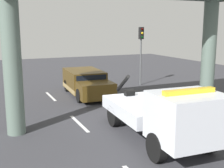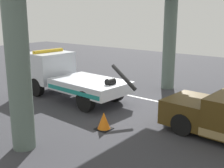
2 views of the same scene
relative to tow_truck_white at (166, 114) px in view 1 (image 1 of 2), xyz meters
The scene contains 7 objects.
ground_plane 3.90m from the tow_truck_white, behind, with size 60.00×40.00×0.10m, color #38383D.
lane_stripe_west 10.03m from the tow_truck_white, 166.89° to the right, with size 2.60×0.16×0.01m, color silver.
lane_stripe_mid 4.50m from the tow_truck_white, 148.58° to the right, with size 2.60×0.16×0.01m, color silver.
tow_truck_white is the anchor object (origin of this frame).
towed_van_green 9.24m from the tow_truck_white, behind, with size 5.30×2.45×1.58m.
traffic_light_near 11.97m from the tow_truck_white, 154.91° to the left, with size 0.39×0.32×4.45m.
traffic_cone_orange 5.26m from the tow_truck_white, 153.94° to the left, with size 0.58×0.58×0.70m.
Camera 1 is at (12.66, -6.30, 4.46)m, focal length 47.16 mm.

